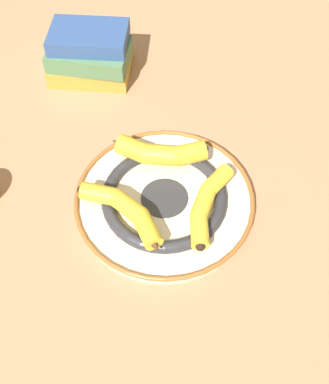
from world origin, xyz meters
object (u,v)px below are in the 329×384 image
(banana_a, at_px, (158,152))
(banana_b, at_px, (207,202))
(banana_c, at_px, (126,210))
(decorative_bowl, at_px, (165,199))
(book_stack, at_px, (89,55))

(banana_a, xyz_separation_m, banana_b, (-0.12, 0.07, -0.00))
(banana_a, relative_size, banana_c, 0.96)
(banana_b, bearing_deg, banana_a, -122.28)
(decorative_bowl, bearing_deg, banana_a, -59.85)
(banana_a, height_order, banana_b, banana_a)
(banana_a, bearing_deg, book_stack, 124.18)
(banana_a, height_order, banana_c, banana_a)
(decorative_bowl, xyz_separation_m, banana_b, (-0.08, -0.00, 0.03))
(banana_c, xyz_separation_m, book_stack, (0.25, -0.35, 0.00))
(banana_a, bearing_deg, banana_b, -46.53)
(book_stack, bearing_deg, banana_a, 132.21)
(banana_c, distance_m, book_stack, 0.43)
(banana_a, distance_m, banana_b, 0.14)
(decorative_bowl, height_order, book_stack, book_stack)
(decorative_bowl, bearing_deg, book_stack, -43.43)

